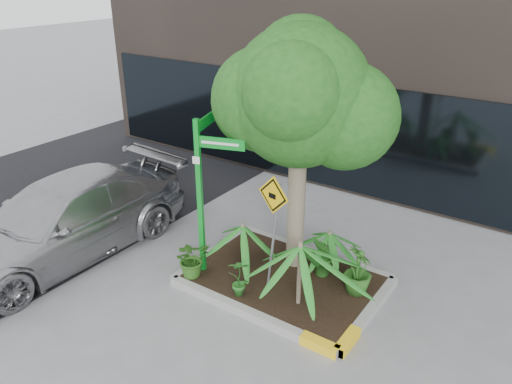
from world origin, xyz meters
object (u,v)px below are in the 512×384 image
Objects in this scene: street_sign_post at (204,183)px; cattle_sign at (273,215)px; parked_car at (64,219)px; tree at (301,96)px.

street_sign_post is 1.34m from cattle_sign.
parked_car is 1.73× the size of street_sign_post.
parked_car is at bearing -152.57° from cattle_sign.
street_sign_post is (2.72, 0.95, 1.08)m from parked_car.
parked_car is (-3.91, -2.00, -2.50)m from tree.
parked_car is at bearing -152.87° from tree.
tree reaches higher than cattle_sign.
tree is at bearing 23.38° from street_sign_post.
street_sign_post is at bearing -138.67° from tree.
cattle_sign is (0.11, -0.93, -1.69)m from tree.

